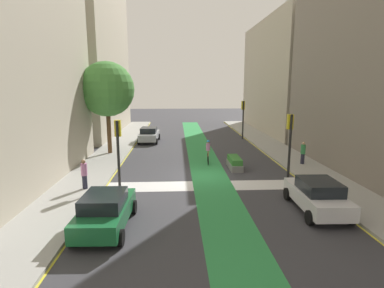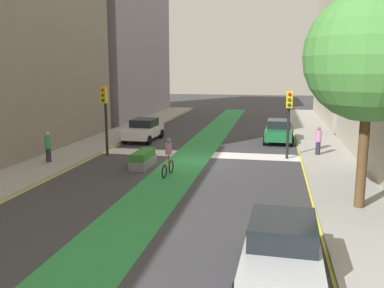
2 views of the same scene
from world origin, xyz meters
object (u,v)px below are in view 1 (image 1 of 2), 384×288
at_px(traffic_signal_near_right, 290,134).
at_px(street_tree_near, 107,89).
at_px(car_silver_left_far, 149,134).
at_px(car_green_left_near, 105,210).
at_px(traffic_signal_far_right, 243,112).
at_px(car_white_right_near, 317,195).
at_px(pedestrian_sidewalk_right_a, 303,153).
at_px(traffic_signal_near_left, 118,140).
at_px(cyclist_in_lane, 208,151).
at_px(median_planter, 235,163).
at_px(pedestrian_sidewalk_left_a, 84,174).

distance_m(traffic_signal_near_right, street_tree_near, 15.20).
bearing_deg(car_silver_left_far, car_green_left_near, -90.21).
relative_size(traffic_signal_far_right, car_white_right_near, 1.00).
distance_m(car_white_right_near, car_green_left_near, 9.68).
xyz_separation_m(traffic_signal_near_right, pedestrian_sidewalk_right_a, (2.16, 2.84, -1.89)).
height_order(traffic_signal_near_left, car_white_right_near, traffic_signal_near_left).
bearing_deg(traffic_signal_near_left, cyclist_in_lane, 40.29).
bearing_deg(traffic_signal_near_right, cyclist_in_lane, 141.69).
distance_m(cyclist_in_lane, street_tree_near, 10.06).
relative_size(cyclist_in_lane, median_planter, 0.78).
distance_m(traffic_signal_far_right, median_planter, 12.90).
height_order(traffic_signal_near_right, car_silver_left_far, traffic_signal_near_right).
bearing_deg(street_tree_near, pedestrian_sidewalk_left_a, -86.49).
relative_size(car_silver_left_far, pedestrian_sidewalk_left_a, 2.54).
bearing_deg(median_planter, pedestrian_sidewalk_right_a, 5.86).
bearing_deg(median_planter, car_silver_left_far, 122.84).
bearing_deg(traffic_signal_near_left, traffic_signal_near_right, 5.99).
distance_m(traffic_signal_near_left, street_tree_near, 9.29).
bearing_deg(traffic_signal_near_left, pedestrian_sidewalk_right_a, 17.17).
xyz_separation_m(traffic_signal_near_right, traffic_signal_far_right, (0.14, 14.53, 0.08)).
relative_size(traffic_signal_near_left, cyclist_in_lane, 2.11).
bearing_deg(traffic_signal_near_left, street_tree_near, 105.54).
height_order(traffic_signal_near_right, median_planter, traffic_signal_near_right).
xyz_separation_m(cyclist_in_lane, pedestrian_sidewalk_right_a, (6.98, -0.97, 0.02)).
height_order(car_green_left_near, pedestrian_sidewalk_right_a, pedestrian_sidewalk_right_a).
height_order(car_white_right_near, pedestrian_sidewalk_left_a, pedestrian_sidewalk_left_a).
height_order(car_green_left_near, street_tree_near, street_tree_near).
distance_m(traffic_signal_far_right, pedestrian_sidewalk_right_a, 12.03).
xyz_separation_m(traffic_signal_far_right, pedestrian_sidewalk_right_a, (2.02, -11.70, -1.98)).
xyz_separation_m(traffic_signal_far_right, median_planter, (-3.19, -12.23, -2.57)).
xyz_separation_m(traffic_signal_far_right, pedestrian_sidewalk_left_a, (-12.56, -16.56, -1.97)).
height_order(car_white_right_near, cyclist_in_lane, cyclist_in_lane).
height_order(traffic_signal_far_right, pedestrian_sidewalk_right_a, traffic_signal_far_right).
xyz_separation_m(car_green_left_near, median_planter, (7.14, 9.08, -0.40)).
bearing_deg(street_tree_near, car_white_right_near, -46.11).
height_order(traffic_signal_far_right, car_white_right_near, traffic_signal_far_right).
relative_size(traffic_signal_near_right, pedestrian_sidewalk_left_a, 2.45).
distance_m(car_silver_left_far, pedestrian_sidewalk_left_a, 15.45).
distance_m(traffic_signal_near_left, pedestrian_sidewalk_right_a, 13.50).
bearing_deg(traffic_signal_near_right, traffic_signal_near_left, -174.01).
bearing_deg(street_tree_near, traffic_signal_far_right, 28.47).
xyz_separation_m(traffic_signal_near_right, car_silver_left_far, (-10.12, 13.24, -2.08)).
distance_m(pedestrian_sidewalk_right_a, pedestrian_sidewalk_left_a, 15.37).
height_order(cyclist_in_lane, street_tree_near, street_tree_near).
relative_size(car_white_right_near, median_planter, 1.78).
bearing_deg(pedestrian_sidewalk_right_a, cyclist_in_lane, 172.05).
bearing_deg(pedestrian_sidewalk_right_a, car_green_left_near, -142.10).
relative_size(pedestrian_sidewalk_right_a, pedestrian_sidewalk_left_a, 0.99).
bearing_deg(car_green_left_near, traffic_signal_far_right, 64.14).
distance_m(traffic_signal_far_right, car_green_left_near, 23.78).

